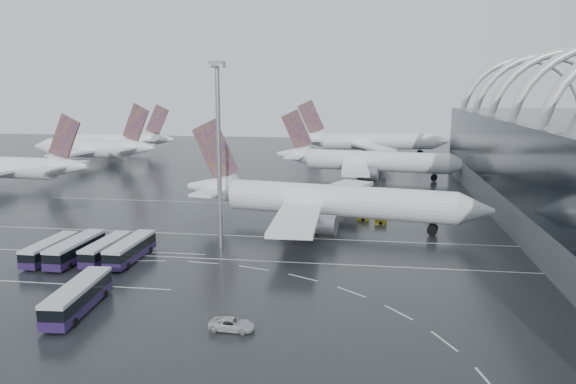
# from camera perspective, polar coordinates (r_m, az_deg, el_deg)

# --- Properties ---
(ground) EXTENTS (420.00, 420.00, 0.00)m
(ground) POSITION_cam_1_polar(r_m,az_deg,el_deg) (89.20, -2.16, -6.64)
(ground) COLOR black
(ground) RESTS_ON ground
(lane_marking_near) EXTENTS (120.00, 0.25, 0.01)m
(lane_marking_near) POSITION_cam_1_polar(r_m,az_deg,el_deg) (87.32, -2.40, -7.03)
(lane_marking_near) COLOR silver
(lane_marking_near) RESTS_ON ground
(lane_marking_mid) EXTENTS (120.00, 0.25, 0.01)m
(lane_marking_mid) POSITION_cam_1_polar(r_m,az_deg,el_deg) (100.54, -0.93, -4.63)
(lane_marking_mid) COLOR silver
(lane_marking_mid) RESTS_ON ground
(lane_marking_far) EXTENTS (120.00, 0.25, 0.01)m
(lane_marking_far) POSITION_cam_1_polar(r_m,az_deg,el_deg) (127.49, 1.08, -1.33)
(lane_marking_far) COLOR silver
(lane_marking_far) RESTS_ON ground
(bus_bay_line_south) EXTENTS (28.00, 0.25, 0.01)m
(bus_bay_line_south) POSITION_cam_1_polar(r_m,az_deg,el_deg) (82.79, -21.05, -8.76)
(bus_bay_line_south) COLOR silver
(bus_bay_line_south) RESTS_ON ground
(bus_bay_line_north) EXTENTS (28.00, 0.25, 0.01)m
(bus_bay_line_north) POSITION_cam_1_polar(r_m,az_deg,el_deg) (96.32, -16.42, -5.76)
(bus_bay_line_north) COLOR silver
(bus_bay_line_north) RESTS_ON ground
(airliner_main) EXTENTS (59.66, 51.62, 20.26)m
(airliner_main) POSITION_cam_1_polar(r_m,az_deg,el_deg) (107.20, 3.62, -0.89)
(airliner_main) COLOR white
(airliner_main) RESTS_ON ground
(airliner_gate_b) EXTENTS (57.07, 50.72, 19.84)m
(airliner_gate_b) POSITION_cam_1_polar(r_m,az_deg,el_deg) (165.63, 7.99, 3.10)
(airliner_gate_b) COLOR white
(airliner_gate_b) RESTS_ON ground
(airliner_gate_c) EXTENTS (60.49, 55.18, 21.57)m
(airliner_gate_c) POSITION_cam_1_polar(r_m,az_deg,el_deg) (220.03, 8.20, 5.07)
(airliner_gate_c) COLOR white
(airliner_gate_c) RESTS_ON ground
(jet_remote_west) EXTENTS (45.26, 36.48, 19.71)m
(jet_remote_west) POSITION_cam_1_polar(r_m,az_deg,el_deg) (166.94, -25.98, 2.22)
(jet_remote_west) COLOR white
(jet_remote_west) RESTS_ON ground
(jet_remote_mid) EXTENTS (48.59, 39.29, 21.15)m
(jet_remote_mid) POSITION_cam_1_polar(r_m,az_deg,el_deg) (203.63, -19.05, 4.16)
(jet_remote_mid) COLOR white
(jet_remote_mid) RESTS_ON ground
(jet_remote_far) EXTENTS (45.24, 36.42, 19.73)m
(jet_remote_far) POSITION_cam_1_polar(r_m,az_deg,el_deg) (232.09, -16.73, 4.94)
(jet_remote_far) COLOR white
(jet_remote_far) RESTS_ON ground
(bus_row_near_a) EXTENTS (3.17, 12.41, 3.04)m
(bus_row_near_a) POSITION_cam_1_polar(r_m,az_deg,el_deg) (94.94, -23.02, -5.38)
(bus_row_near_a) COLOR #1F133C
(bus_row_near_a) RESTS_ON ground
(bus_row_near_b) EXTENTS (3.50, 13.51, 3.31)m
(bus_row_near_b) POSITION_cam_1_polar(r_m,az_deg,el_deg) (93.07, -20.76, -5.44)
(bus_row_near_b) COLOR #1F133C
(bus_row_near_b) RESTS_ON ground
(bus_row_near_c) EXTENTS (3.28, 12.45, 3.04)m
(bus_row_near_c) POSITION_cam_1_polar(r_m,az_deg,el_deg) (92.06, -17.97, -5.53)
(bus_row_near_c) COLOR #1F133C
(bus_row_near_c) RESTS_ON ground
(bus_row_near_d) EXTENTS (3.32, 13.16, 3.23)m
(bus_row_near_d) POSITION_cam_1_polar(r_m,az_deg,el_deg) (90.54, -15.71, -5.61)
(bus_row_near_d) COLOR #1F133C
(bus_row_near_d) RESTS_ON ground
(bus_row_far_c) EXTENTS (4.11, 13.90, 3.38)m
(bus_row_far_c) POSITION_cam_1_polar(r_m,az_deg,el_deg) (72.58, -20.56, -9.93)
(bus_row_far_c) COLOR #1F133C
(bus_row_far_c) RESTS_ON ground
(van_curve_a) EXTENTS (5.15, 2.50, 1.41)m
(van_curve_a) POSITION_cam_1_polar(r_m,az_deg,el_deg) (63.97, -5.71, -13.21)
(van_curve_a) COLOR beige
(van_curve_a) RESTS_ON ground
(floodlight_mast) EXTENTS (2.34, 2.34, 30.47)m
(floodlight_mast) POSITION_cam_1_polar(r_m,az_deg,el_deg) (91.83, -7.08, 5.99)
(floodlight_mast) COLOR gray
(floodlight_mast) RESTS_ON ground
(gse_cart_belly_a) EXTENTS (2.29, 1.36, 1.25)m
(gse_cart_belly_a) POSITION_cam_1_polar(r_m,az_deg,el_deg) (111.66, 9.40, -2.88)
(gse_cart_belly_a) COLOR gold
(gse_cart_belly_a) RESTS_ON ground
(gse_cart_belly_b) EXTENTS (2.09, 1.23, 1.14)m
(gse_cart_belly_b) POSITION_cam_1_polar(r_m,az_deg,el_deg) (119.37, 14.20, -2.22)
(gse_cart_belly_b) COLOR slate
(gse_cart_belly_b) RESTS_ON ground
(gse_cart_belly_e) EXTENTS (2.46, 1.45, 1.34)m
(gse_cart_belly_e) POSITION_cam_1_polar(r_m,az_deg,el_deg) (114.07, 7.64, -2.52)
(gse_cart_belly_e) COLOR gold
(gse_cart_belly_e) RESTS_ON ground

